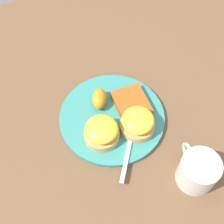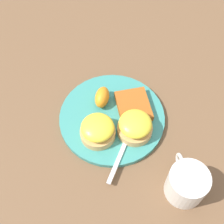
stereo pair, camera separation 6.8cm
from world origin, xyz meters
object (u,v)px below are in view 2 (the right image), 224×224
(sandwich_benedict_right, at_px, (135,126))
(cup, at_px, (186,184))
(orange_wedge, at_px, (102,97))
(fork, at_px, (129,134))
(sandwich_benedict_left, at_px, (98,130))
(hashbrown_patty, at_px, (133,106))

(sandwich_benedict_right, distance_m, cup, 0.18)
(orange_wedge, xyz_separation_m, fork, (-0.11, -0.05, -0.02))
(sandwich_benedict_left, relative_size, cup, 0.75)
(sandwich_benedict_left, xyz_separation_m, hashbrown_patty, (0.06, -0.10, -0.02))
(sandwich_benedict_left, height_order, cup, cup)
(sandwich_benedict_left, bearing_deg, hashbrown_patty, -59.03)
(sandwich_benedict_right, height_order, orange_wedge, sandwich_benedict_right)
(hashbrown_patty, xyz_separation_m, fork, (-0.07, 0.03, -0.01))
(sandwich_benedict_left, bearing_deg, fork, -98.97)
(cup, bearing_deg, sandwich_benedict_left, 45.28)
(sandwich_benedict_left, distance_m, hashbrown_patty, 0.12)
(sandwich_benedict_right, height_order, fork, sandwich_benedict_right)
(sandwich_benedict_right, relative_size, fork, 0.41)
(sandwich_benedict_right, bearing_deg, fork, 109.17)
(sandwich_benedict_left, height_order, hashbrown_patty, sandwich_benedict_left)
(sandwich_benedict_left, bearing_deg, sandwich_benedict_right, -94.31)
(orange_wedge, distance_m, fork, 0.12)
(sandwich_benedict_right, bearing_deg, sandwich_benedict_left, 85.69)
(sandwich_benedict_left, bearing_deg, cup, -134.72)
(orange_wedge, bearing_deg, sandwich_benedict_right, -148.15)
(hashbrown_patty, height_order, cup, cup)
(hashbrown_patty, bearing_deg, orange_wedge, 65.97)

